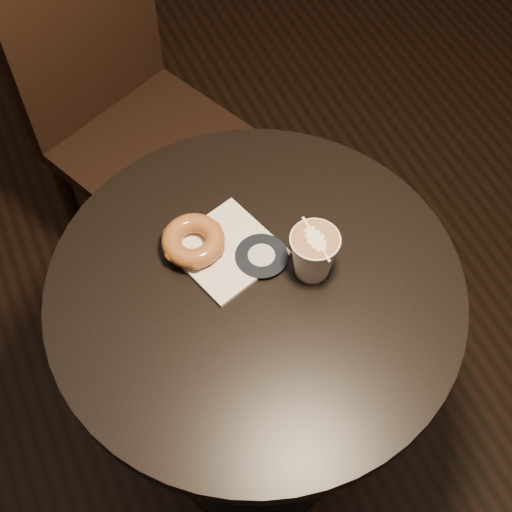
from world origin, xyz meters
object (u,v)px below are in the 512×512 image
object	(u,v)px
cafe_table	(255,339)
latte_cup	(313,254)
doughnut	(193,241)
pastry_bag	(227,250)
chair	(119,96)

from	to	relation	value
cafe_table	latte_cup	world-z (taller)	latte_cup
doughnut	latte_cup	xyz separation A→B (m)	(0.16, -0.12, 0.02)
pastry_bag	doughnut	bearing A→B (deg)	133.03
pastry_bag	doughnut	world-z (taller)	doughnut
chair	pastry_bag	distance (m)	0.65
pastry_bag	doughnut	distance (m)	0.06
cafe_table	latte_cup	xyz separation A→B (m)	(0.10, -0.01, 0.25)
cafe_table	doughnut	xyz separation A→B (m)	(-0.07, 0.11, 0.22)
cafe_table	pastry_bag	world-z (taller)	pastry_bag
chair	latte_cup	distance (m)	0.76
cafe_table	pastry_bag	distance (m)	0.22
doughnut	cafe_table	bearing A→B (deg)	-58.44
cafe_table	doughnut	world-z (taller)	doughnut
chair	doughnut	distance (m)	0.63
doughnut	latte_cup	size ratio (longest dim) A/B	1.18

